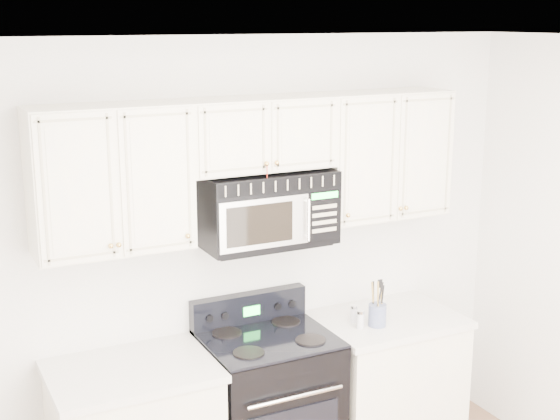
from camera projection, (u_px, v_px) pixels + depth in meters
room at (428, 381)px, 3.06m from camera, size 3.51×3.51×2.61m
base_cabinet_right at (385, 390)px, 4.87m from camera, size 0.86×0.65×0.92m
range at (268, 409)px, 4.51m from camera, size 0.72×0.66×1.11m
upper_cabinets at (257, 159)px, 4.28m from camera, size 2.44×0.37×0.75m
microwave at (267, 208)px, 4.35m from camera, size 0.75×0.42×0.41m
utensil_crock at (377, 314)px, 4.58m from camera, size 0.11×0.11×0.29m
shaker_salt at (360, 319)px, 4.55m from camera, size 0.05×0.05×0.11m
shaker_pepper at (354, 314)px, 4.64m from camera, size 0.04×0.04×0.10m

